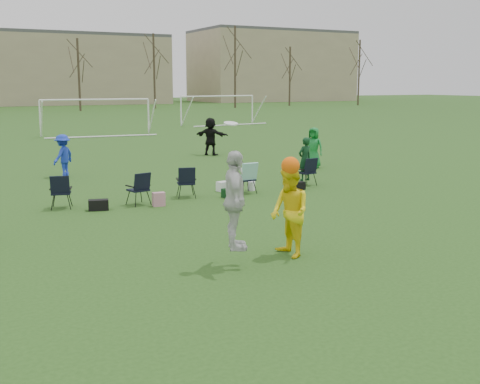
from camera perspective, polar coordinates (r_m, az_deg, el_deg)
ground at (r=11.54m, az=6.27°, el=-7.48°), size 260.00×260.00×0.00m
fielder_blue at (r=23.63m, az=-16.44°, el=3.31°), size 1.17×1.16×1.62m
fielder_green_far at (r=25.31m, az=6.98°, el=4.19°), size 0.91×0.99×1.70m
fielder_black at (r=29.68m, az=-2.80°, el=5.29°), size 1.51×1.68×1.85m
center_contest at (r=11.85m, az=2.47°, el=-1.34°), size 2.11×1.23×2.81m
sideline_setup at (r=19.00m, az=-2.76°, el=1.19°), size 9.06×1.65×1.66m
goal_mid at (r=42.40m, az=-13.52°, el=7.87°), size 7.40×0.63×2.46m
goal_right at (r=52.09m, az=-2.10°, el=8.55°), size 7.35×1.14×2.46m
building_row at (r=105.95m, az=-20.62°, el=11.00°), size 126.00×16.00×13.00m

